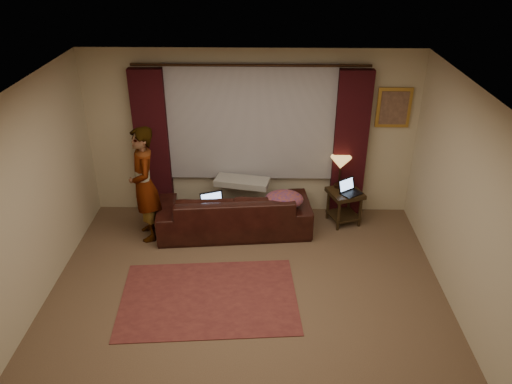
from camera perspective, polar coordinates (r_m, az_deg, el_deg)
floor at (r=6.18m, az=-1.18°, el=-13.58°), size 5.00×5.00×0.01m
ceiling at (r=4.85m, az=-1.48°, el=10.05°), size 5.00×5.00×0.02m
wall_back at (r=7.64m, az=-0.56°, el=6.59°), size 5.00×0.02×2.60m
wall_left at (r=6.04m, az=-25.78°, el=-2.63°), size 0.02×5.00×2.60m
wall_right at (r=5.86m, az=23.97°, el=-3.16°), size 0.02×5.00×2.60m
sheer_curtain at (r=7.52m, az=-0.58°, el=7.85°), size 2.50×0.05×1.80m
drape_left at (r=7.78m, az=-11.75°, el=5.42°), size 0.50×0.14×2.30m
drape_right at (r=7.69m, az=10.71°, el=5.27°), size 0.50×0.14×2.30m
curtain_rod at (r=7.21m, az=-0.63°, el=14.28°), size 0.04×0.04×3.40m
picture_frame at (r=7.69m, az=15.46°, el=9.28°), size 0.50×0.04×0.60m
sofa at (r=7.42m, az=-2.53°, el=-1.34°), size 2.35×1.20×0.91m
throw_blanket at (r=7.47m, az=-1.63°, el=2.86°), size 0.86×0.48×0.10m
clothing_pile at (r=7.28m, az=3.22°, el=-0.90°), size 0.68×0.60×0.24m
laptop_sofa at (r=7.18m, az=-4.82°, el=-1.38°), size 0.45×0.47×0.25m
area_rug at (r=6.39m, az=-5.40°, el=-11.92°), size 2.29×1.62×0.01m
end_table at (r=7.82m, az=10.02°, el=-1.69°), size 0.60×0.60×0.54m
tiffany_lamp at (r=7.70m, az=9.56°, el=2.25°), size 0.40×0.40×0.50m
laptop_table at (r=7.59m, az=10.87°, el=0.51°), size 0.43×0.44×0.22m
person at (r=7.26m, az=-12.65°, el=0.83°), size 0.65×0.65×1.72m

